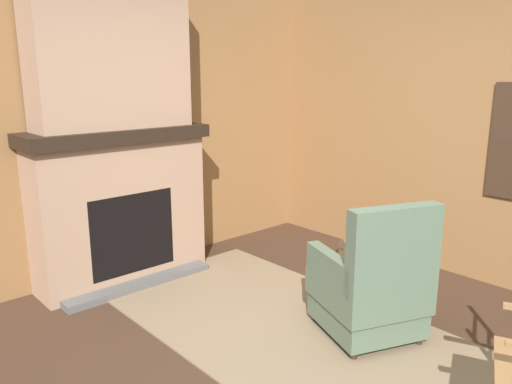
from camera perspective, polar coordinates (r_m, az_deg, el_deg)
ground_plane at (r=3.21m, az=4.35°, el=-20.79°), size 14.00×14.00×0.00m
wood_panel_wall_left at (r=4.62m, az=-17.11°, el=6.87°), size 0.06×5.24×2.65m
wood_panel_wall_back at (r=4.68m, az=25.19°, el=6.25°), size 5.24×0.09×2.65m
fireplace_hearth at (r=4.51m, az=-15.17°, el=-1.59°), size 0.63×1.59×1.35m
chimney_breast at (r=4.38m, az=-16.33°, el=15.34°), size 0.37×1.31×1.28m
area_rug at (r=3.65m, az=5.94°, el=-16.21°), size 3.42×1.57×0.01m
armchair at (r=3.58m, az=13.05°, el=-10.72°), size 0.85×0.84×1.00m
firewood_stack at (r=5.08m, az=12.15°, el=-6.46°), size 0.40×0.41×0.21m
oil_lamp_vase at (r=4.27m, az=-20.93°, el=7.69°), size 0.13×0.13×0.26m
storage_case at (r=4.53m, az=-13.77°, el=8.09°), size 0.14×0.23×0.12m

